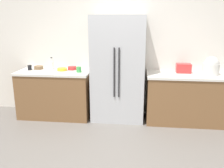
{
  "coord_description": "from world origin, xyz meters",
  "views": [
    {
      "loc": [
        0.36,
        -2.8,
        1.85
      ],
      "look_at": [
        -0.01,
        0.45,
        0.96
      ],
      "focal_mm": 39.0,
      "sensor_mm": 36.0,
      "label": 1
    }
  ],
  "objects_px": {
    "bottle_a": "(52,64)",
    "bowl_c": "(72,68)",
    "bowl_a": "(39,68)",
    "cup_a": "(79,70)",
    "refrigerator": "(118,69)",
    "toaster": "(183,68)",
    "bowl_b": "(62,69)",
    "rice_cooker": "(211,66)",
    "cup_b": "(30,68)"
  },
  "relations": [
    {
      "from": "rice_cooker",
      "to": "cup_b",
      "type": "bearing_deg",
      "value": 179.73
    },
    {
      "from": "bowl_a",
      "to": "bowl_b",
      "type": "relative_size",
      "value": 0.95
    },
    {
      "from": "cup_b",
      "to": "bowl_a",
      "type": "distance_m",
      "value": 0.17
    },
    {
      "from": "rice_cooker",
      "to": "cup_b",
      "type": "distance_m",
      "value": 3.32
    },
    {
      "from": "bottle_a",
      "to": "toaster",
      "type": "bearing_deg",
      "value": -1.52
    },
    {
      "from": "refrigerator",
      "to": "bowl_a",
      "type": "height_order",
      "value": "refrigerator"
    },
    {
      "from": "toaster",
      "to": "bowl_a",
      "type": "xyz_separation_m",
      "value": [
        -2.73,
        0.01,
        -0.05
      ]
    },
    {
      "from": "bottle_a",
      "to": "bowl_a",
      "type": "distance_m",
      "value": 0.26
    },
    {
      "from": "cup_b",
      "to": "bowl_b",
      "type": "xyz_separation_m",
      "value": [
        0.63,
        0.02,
        -0.02
      ]
    },
    {
      "from": "cup_b",
      "to": "bowl_a",
      "type": "xyz_separation_m",
      "value": [
        0.14,
        0.1,
        -0.02
      ]
    },
    {
      "from": "refrigerator",
      "to": "cup_a",
      "type": "relative_size",
      "value": 18.81
    },
    {
      "from": "bottle_a",
      "to": "refrigerator",
      "type": "bearing_deg",
      "value": -7.36
    },
    {
      "from": "bowl_a",
      "to": "bottle_a",
      "type": "bearing_deg",
      "value": 12.07
    },
    {
      "from": "toaster",
      "to": "bowl_a",
      "type": "relative_size",
      "value": 1.5
    },
    {
      "from": "toaster",
      "to": "cup_b",
      "type": "relative_size",
      "value": 2.7
    },
    {
      "from": "bottle_a",
      "to": "bowl_b",
      "type": "distance_m",
      "value": 0.28
    },
    {
      "from": "refrigerator",
      "to": "bowl_b",
      "type": "xyz_separation_m",
      "value": [
        -1.07,
        0.04,
        -0.04
      ]
    },
    {
      "from": "toaster",
      "to": "bottle_a",
      "type": "xyz_separation_m",
      "value": [
        -2.48,
        0.07,
        0.01
      ]
    },
    {
      "from": "rice_cooker",
      "to": "cup_b",
      "type": "relative_size",
      "value": 3.35
    },
    {
      "from": "cup_a",
      "to": "bowl_a",
      "type": "distance_m",
      "value": 0.86
    },
    {
      "from": "refrigerator",
      "to": "bowl_c",
      "type": "relative_size",
      "value": 11.73
    },
    {
      "from": "cup_b",
      "to": "bowl_c",
      "type": "xyz_separation_m",
      "value": [
        0.8,
        0.12,
        -0.02
      ]
    },
    {
      "from": "rice_cooker",
      "to": "cup_a",
      "type": "bearing_deg",
      "value": -178.14
    },
    {
      "from": "refrigerator",
      "to": "rice_cooker",
      "type": "distance_m",
      "value": 1.63
    },
    {
      "from": "bowl_c",
      "to": "toaster",
      "type": "bearing_deg",
      "value": -0.86
    },
    {
      "from": "refrigerator",
      "to": "cup_b",
      "type": "bearing_deg",
      "value": 179.38
    },
    {
      "from": "bowl_a",
      "to": "bowl_b",
      "type": "xyz_separation_m",
      "value": [
        0.49,
        -0.08,
        -0.01
      ]
    },
    {
      "from": "rice_cooker",
      "to": "bowl_c",
      "type": "xyz_separation_m",
      "value": [
        -2.52,
        0.13,
        -0.12
      ]
    },
    {
      "from": "cup_a",
      "to": "rice_cooker",
      "type": "bearing_deg",
      "value": 1.86
    },
    {
      "from": "bowl_a",
      "to": "refrigerator",
      "type": "bearing_deg",
      "value": -4.25
    },
    {
      "from": "cup_b",
      "to": "cup_a",
      "type": "bearing_deg",
      "value": -5.33
    },
    {
      "from": "refrigerator",
      "to": "bowl_c",
      "type": "height_order",
      "value": "refrigerator"
    },
    {
      "from": "refrigerator",
      "to": "bowl_b",
      "type": "bearing_deg",
      "value": 178.01
    },
    {
      "from": "cup_b",
      "to": "bottle_a",
      "type": "bearing_deg",
      "value": 21.38
    },
    {
      "from": "refrigerator",
      "to": "cup_b",
      "type": "relative_size",
      "value": 19.91
    },
    {
      "from": "bottle_a",
      "to": "bowl_b",
      "type": "xyz_separation_m",
      "value": [
        0.24,
        -0.13,
        -0.06
      ]
    },
    {
      "from": "cup_a",
      "to": "bottle_a",
      "type": "bearing_deg",
      "value": 157.86
    },
    {
      "from": "refrigerator",
      "to": "toaster",
      "type": "bearing_deg",
      "value": 5.01
    },
    {
      "from": "cup_a",
      "to": "bowl_c",
      "type": "distance_m",
      "value": 0.28
    },
    {
      "from": "bowl_b",
      "to": "cup_a",
      "type": "bearing_deg",
      "value": -17.37
    },
    {
      "from": "toaster",
      "to": "rice_cooker",
      "type": "distance_m",
      "value": 0.47
    },
    {
      "from": "toaster",
      "to": "bowl_a",
      "type": "distance_m",
      "value": 2.73
    },
    {
      "from": "refrigerator",
      "to": "cup_a",
      "type": "height_order",
      "value": "refrigerator"
    },
    {
      "from": "rice_cooker",
      "to": "bowl_a",
      "type": "bearing_deg",
      "value": 177.97
    },
    {
      "from": "toaster",
      "to": "bottle_a",
      "type": "distance_m",
      "value": 2.48
    },
    {
      "from": "bottle_a",
      "to": "bowl_c",
      "type": "bearing_deg",
      "value": -4.87
    },
    {
      "from": "bowl_c",
      "to": "bowl_b",
      "type": "bearing_deg",
      "value": -149.86
    },
    {
      "from": "bowl_b",
      "to": "bowl_a",
      "type": "bearing_deg",
      "value": 170.89
    },
    {
      "from": "bottle_a",
      "to": "bowl_c",
      "type": "height_order",
      "value": "bottle_a"
    },
    {
      "from": "rice_cooker",
      "to": "bottle_a",
      "type": "bearing_deg",
      "value": 176.76
    }
  ]
}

